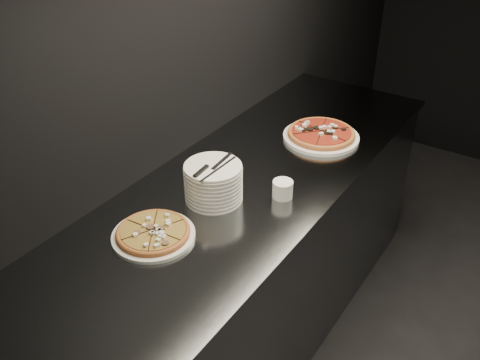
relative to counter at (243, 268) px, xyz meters
The scene contains 7 objects.
wall_left 1.01m from the counter, behind, with size 0.02×5.00×2.80m, color black.
counter is the anchor object (origin of this frame).
pizza_mushroom 0.67m from the counter, 98.37° to the right, with size 0.29×0.29×0.03m.
pizza_tomato 0.72m from the counter, 80.18° to the left, with size 0.38×0.38×0.04m.
plate_stack 0.56m from the counter, 102.52° to the right, with size 0.22×0.22×0.15m.
cutlery 0.64m from the counter, 98.44° to the right, with size 0.08×0.24×0.01m.
ramekin 0.53m from the counter, ahead, with size 0.08×0.08×0.07m.
Camera 1 is at (-1.12, -1.53, 2.10)m, focal length 40.00 mm.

